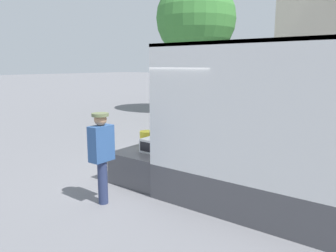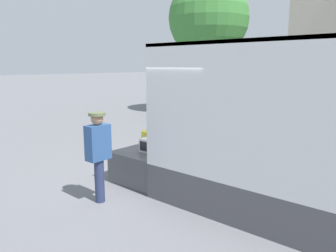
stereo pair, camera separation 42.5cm
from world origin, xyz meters
name	(u,v)px [view 1 (the left image)]	position (x,y,z in m)	size (l,w,h in m)	color
ground_plane	(185,180)	(0.00, 0.00, 0.00)	(160.00, 160.00, 0.00)	slate
tailgate_deck	(163,161)	(-0.63, 0.00, 0.34)	(1.27, 2.30, 0.68)	#4C4C51
microwave	(154,145)	(-0.50, -0.50, 0.83)	(0.48, 0.42, 0.30)	white
portable_generator	(177,134)	(-0.55, 0.47, 0.91)	(0.59, 0.46, 0.61)	black
orange_bucket	(147,138)	(-1.06, -0.07, 0.84)	(0.34, 0.34, 0.32)	yellow
worker_person	(101,149)	(-0.53, -1.95, 1.04)	(0.31, 0.44, 1.70)	navy
street_tree	(196,19)	(-5.54, 9.14, 4.87)	(4.12, 4.12, 6.95)	brown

